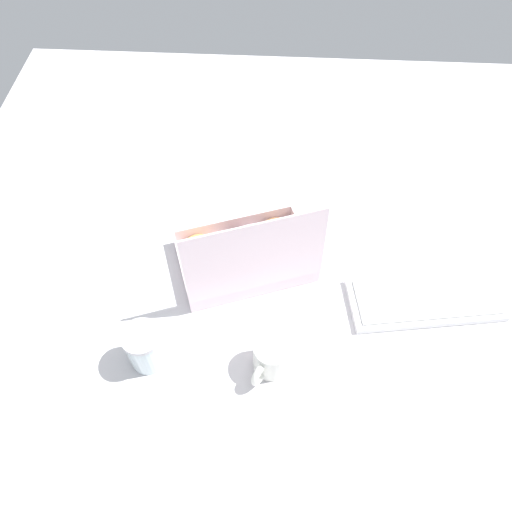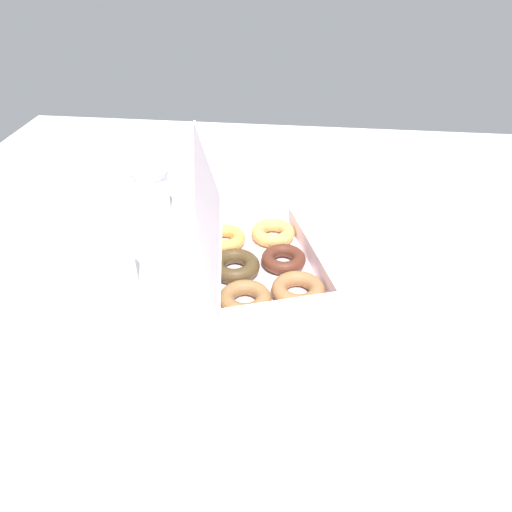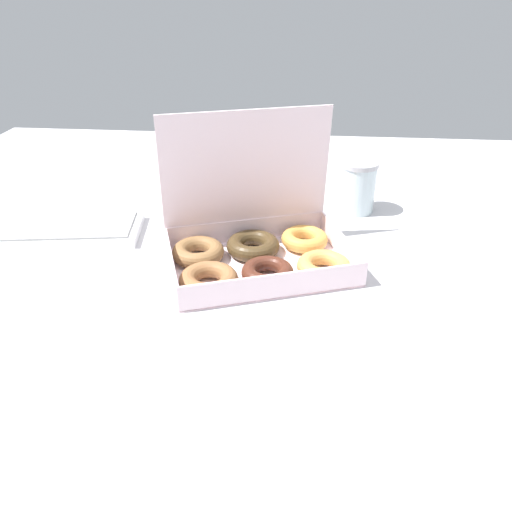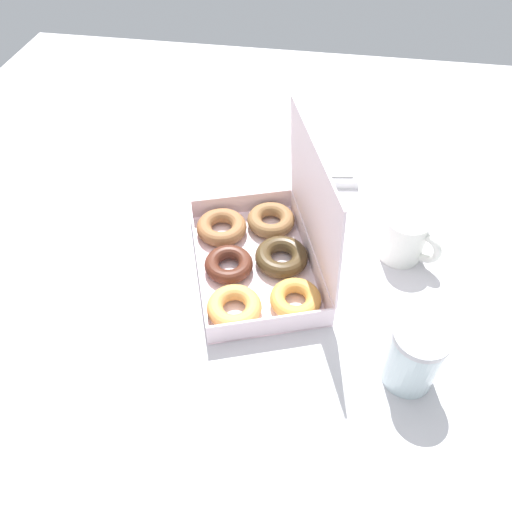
{
  "view_description": "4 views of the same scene",
  "coord_description": "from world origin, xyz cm",
  "px_view_note": "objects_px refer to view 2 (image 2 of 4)",
  "views": [
    {
      "loc": [
        -1.2,
        73.29,
        105.16
      ],
      "look_at": [
        2.84,
        1.31,
        3.52
      ],
      "focal_mm": 35.0,
      "sensor_mm": 36.0,
      "label": 1
    },
    {
      "loc": [
        -76.2,
        -7.8,
        60.87
      ],
      "look_at": [
        7.48,
        1.74,
        2.25
      ],
      "focal_mm": 35.0,
      "sensor_mm": 36.0,
      "label": 2
    },
    {
      "loc": [
        12.57,
        -78.43,
        47.17
      ],
      "look_at": [
        5.3,
        -1.43,
        3.65
      ],
      "focal_mm": 35.0,
      "sensor_mm": 36.0,
      "label": 3
    },
    {
      "loc": [
        69.67,
        11.38,
        71.28
      ],
      "look_at": [
        4.75,
        0.84,
        2.02
      ],
      "focal_mm": 35.0,
      "sensor_mm": 36.0,
      "label": 4
    }
  ],
  "objects_px": {
    "donut_box": "(254,258)",
    "glass_jar": "(152,193)",
    "coffee_mug": "(112,264)",
    "keyboard": "(156,455)"
  },
  "relations": [
    {
      "from": "donut_box",
      "to": "keyboard",
      "type": "relative_size",
      "value": 0.99
    },
    {
      "from": "coffee_mug",
      "to": "glass_jar",
      "type": "bearing_deg",
      "value": -0.28
    },
    {
      "from": "glass_jar",
      "to": "keyboard",
      "type": "bearing_deg",
      "value": -163.84
    },
    {
      "from": "keyboard",
      "to": "glass_jar",
      "type": "bearing_deg",
      "value": 16.16
    },
    {
      "from": "coffee_mug",
      "to": "glass_jar",
      "type": "distance_m",
      "value": 0.27
    },
    {
      "from": "keyboard",
      "to": "coffee_mug",
      "type": "xyz_separation_m",
      "value": [
        0.37,
        0.19,
        0.04
      ]
    },
    {
      "from": "donut_box",
      "to": "glass_jar",
      "type": "relative_size",
      "value": 3.25
    },
    {
      "from": "keyboard",
      "to": "coffee_mug",
      "type": "relative_size",
      "value": 3.41
    },
    {
      "from": "keyboard",
      "to": "coffee_mug",
      "type": "height_order",
      "value": "coffee_mug"
    },
    {
      "from": "coffee_mug",
      "to": "glass_jar",
      "type": "relative_size",
      "value": 0.97
    }
  ]
}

